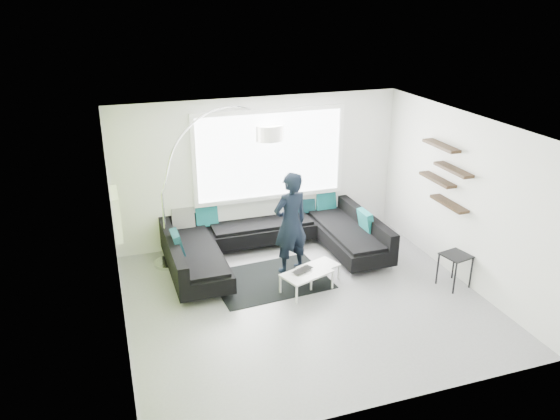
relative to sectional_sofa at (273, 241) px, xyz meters
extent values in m
plane|color=slate|center=(0.04, -1.52, -0.36)|extent=(5.50, 5.50, 0.00)
cube|color=white|center=(0.04, 0.98, 1.04)|extent=(5.50, 0.04, 2.80)
cube|color=white|center=(0.04, -4.02, 1.04)|extent=(5.50, 0.04, 2.80)
cube|color=white|center=(-2.71, -1.52, 1.04)|extent=(0.04, 5.00, 2.80)
cube|color=white|center=(2.79, -1.52, 1.04)|extent=(0.04, 5.00, 2.80)
cube|color=white|center=(0.04, -1.52, 2.44)|extent=(5.50, 5.00, 0.04)
cube|color=#93C638|center=(-2.70, -1.52, 1.04)|extent=(0.01, 5.00, 2.80)
cube|color=white|center=(0.24, 0.94, 1.34)|extent=(2.96, 0.06, 1.68)
cube|color=white|center=(-2.64, -0.92, 1.24)|extent=(0.12, 0.66, 0.66)
cube|color=black|center=(2.68, -1.12, 1.34)|extent=(0.20, 1.24, 0.95)
cube|color=black|center=(0.00, 0.00, -0.16)|extent=(3.82, 2.39, 0.40)
cube|color=black|center=(0.00, 0.00, 0.19)|extent=(3.82, 2.39, 0.30)
cube|color=#0C4C51|center=(0.00, 0.00, 0.25)|extent=(3.39, 0.24, 0.42)
cube|color=black|center=(-0.28, -0.72, -0.36)|extent=(1.98, 1.51, 0.01)
cube|color=silver|center=(0.32, -1.13, -0.19)|extent=(1.18, 0.92, 0.34)
cube|color=black|center=(2.54, -1.86, -0.07)|extent=(0.49, 0.49, 0.57)
imported|color=black|center=(0.15, -0.51, 0.55)|extent=(0.88, 0.77, 1.81)
imported|color=black|center=(0.14, -1.24, -0.01)|extent=(0.58, 0.55, 0.03)
camera|label=1|loc=(-2.71, -8.51, 4.20)|focal=35.00mm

